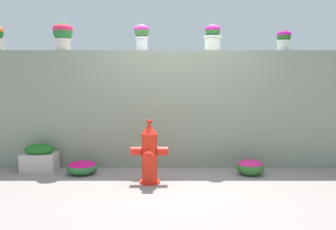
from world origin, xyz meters
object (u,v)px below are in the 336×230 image
(potted_plant_4, at_px, (283,39))
(flower_bush_right, at_px, (82,167))
(flower_bush_left, at_px, (250,167))
(potted_plant_2, at_px, (141,34))
(potted_plant_3, at_px, (212,36))
(planter_box, at_px, (39,158))
(potted_plant_1, at_px, (62,34))
(fire_hydrant, at_px, (149,154))

(potted_plant_4, bearing_deg, flower_bush_right, -169.74)
(flower_bush_left, bearing_deg, potted_plant_2, 160.10)
(potted_plant_3, distance_m, planter_box, 3.38)
(potted_plant_1, xyz_separation_m, planter_box, (-0.32, -0.39, -1.97))
(potted_plant_3, distance_m, flower_bush_right, 2.94)
(flower_bush_left, bearing_deg, potted_plant_3, 133.03)
(flower_bush_right, relative_size, planter_box, 0.89)
(potted_plant_1, distance_m, planter_box, 2.03)
(potted_plant_4, height_order, flower_bush_right, potted_plant_4)
(fire_hydrant, bearing_deg, flower_bush_left, 14.84)
(potted_plant_3, relative_size, planter_box, 0.81)
(fire_hydrant, bearing_deg, flower_bush_right, 157.77)
(potted_plant_4, bearing_deg, planter_box, -173.51)
(potted_plant_3, relative_size, potted_plant_4, 1.24)
(fire_hydrant, xyz_separation_m, flower_bush_right, (-1.06, 0.43, -0.31))
(potted_plant_3, height_order, planter_box, potted_plant_3)
(potted_plant_2, bearing_deg, potted_plant_4, 0.14)
(potted_plant_3, relative_size, fire_hydrant, 0.48)
(potted_plant_2, relative_size, potted_plant_4, 1.26)
(planter_box, bearing_deg, flower_bush_right, -11.10)
(potted_plant_3, height_order, fire_hydrant, potted_plant_3)
(flower_bush_left, bearing_deg, potted_plant_4, 43.84)
(potted_plant_4, xyz_separation_m, planter_box, (-3.92, -0.45, -1.89))
(potted_plant_3, xyz_separation_m, fire_hydrant, (-0.98, -0.97, -1.73))
(potted_plant_1, height_order, potted_plant_3, potted_plant_1)
(flower_bush_right, height_order, planter_box, planter_box)
(planter_box, bearing_deg, potted_plant_2, 15.42)
(potted_plant_3, distance_m, flower_bush_left, 2.16)
(fire_hydrant, xyz_separation_m, planter_box, (-1.76, 0.57, -0.20))
(flower_bush_left, bearing_deg, potted_plant_1, 169.33)
(potted_plant_3, xyz_separation_m, potted_plant_4, (1.17, 0.05, -0.04))
(potted_plant_1, distance_m, potted_plant_2, 1.27)
(potted_plant_4, relative_size, planter_box, 0.65)
(fire_hydrant, relative_size, flower_bush_right, 1.91)
(planter_box, bearing_deg, potted_plant_3, 8.29)
(flower_bush_right, bearing_deg, flower_bush_left, -0.72)
(fire_hydrant, relative_size, planter_box, 1.69)
(fire_hydrant, xyz_separation_m, flower_bush_left, (1.52, 0.40, -0.29))
(flower_bush_left, distance_m, flower_bush_right, 2.58)
(potted_plant_1, bearing_deg, flower_bush_left, -10.67)
(potted_plant_4, relative_size, fire_hydrant, 0.38)
(planter_box, bearing_deg, potted_plant_1, 50.32)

